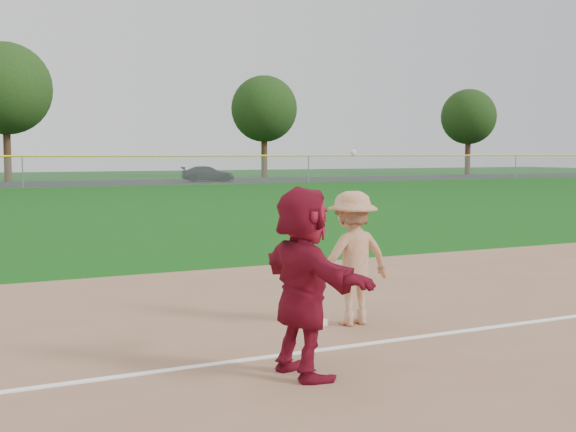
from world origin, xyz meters
name	(u,v)px	position (x,y,z in m)	size (l,w,h in m)	color
ground	(340,330)	(0.00, 0.00, 0.00)	(160.00, 160.00, 0.00)	#0F490E
foul_line	(374,343)	(0.00, -0.80, 0.03)	(60.00, 0.10, 0.01)	white
parking_asphalt	(15,184)	(0.00, 46.00, 0.01)	(120.00, 10.00, 0.01)	black
first_base	(309,322)	(-0.27, 0.32, 0.06)	(0.35, 0.35, 0.08)	white
base_runner	(303,282)	(-1.27, -1.52, 0.95)	(1.72, 0.55, 1.86)	maroon
car_right	(208,174)	(13.83, 44.91, 0.60)	(1.64, 4.05, 1.17)	black
first_base_play	(352,258)	(0.25, 0.13, 0.87)	(1.13, 0.69, 2.21)	#A0A0A3
outfield_fence	(22,157)	(0.00, 40.00, 1.96)	(110.00, 0.12, 110.00)	#999EA0
tree_2	(5,89)	(0.00, 51.50, 7.06)	(7.00, 7.00, 10.58)	#372414
tree_3	(264,109)	(22.00, 52.80, 6.16)	(6.00, 6.00, 9.19)	#362513
tree_4	(469,117)	(44.00, 51.20, 5.85)	(5.60, 5.60, 8.67)	#3C2216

